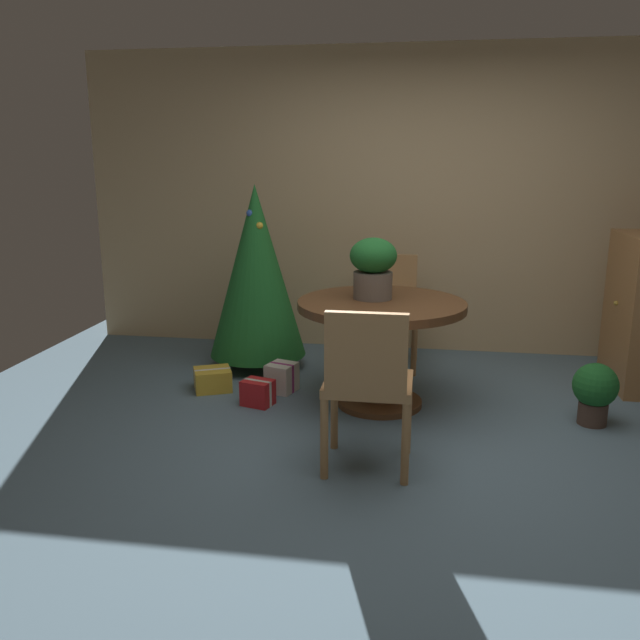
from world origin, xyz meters
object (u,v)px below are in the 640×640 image
object	(u,v)px
round_dining_table	(381,331)
gift_box_gold	(213,379)
wooden_chair_near	(367,379)
flower_vase	(373,265)
gift_box_cream	(282,377)
holiday_tree	(256,271)
potted_plant	(595,390)
gift_box_red	(258,393)
wooden_chair_far	(389,304)

from	to	relation	value
round_dining_table	gift_box_gold	distance (m)	1.33
round_dining_table	wooden_chair_near	distance (m)	1.02
flower_vase	gift_box_cream	bearing A→B (deg)	172.76
holiday_tree	gift_box_gold	distance (m)	0.96
gift_box_gold	holiday_tree	bearing A→B (deg)	72.24
holiday_tree	potted_plant	bearing A→B (deg)	-19.10
gift_box_red	potted_plant	distance (m)	2.23
holiday_tree	gift_box_cream	size ratio (longest dim) A/B	5.92
wooden_chair_near	gift_box_red	distance (m)	1.30
gift_box_red	gift_box_gold	world-z (taller)	gift_box_red
flower_vase	gift_box_cream	xyz separation A→B (m)	(-0.66, 0.08, -0.86)
wooden_chair_near	holiday_tree	xyz separation A→B (m)	(-1.05, 1.74, 0.26)
flower_vase	wooden_chair_far	world-z (taller)	flower_vase
round_dining_table	gift_box_cream	xyz separation A→B (m)	(-0.73, 0.16, -0.43)
gift_box_cream	potted_plant	world-z (taller)	potted_plant
round_dining_table	gift_box_cream	size ratio (longest dim) A/B	4.55
flower_vase	wooden_chair_near	bearing A→B (deg)	-86.44
holiday_tree	gift_box_red	bearing A→B (deg)	-75.93
potted_plant	holiday_tree	bearing A→B (deg)	160.90
flower_vase	wooden_chair_near	distance (m)	1.18
holiday_tree	gift_box_gold	xyz separation A→B (m)	(-0.19, -0.61, -0.72)
wooden_chair_near	holiday_tree	world-z (taller)	holiday_tree
holiday_tree	potted_plant	world-z (taller)	holiday_tree
gift_box_cream	gift_box_gold	distance (m)	0.52
wooden_chair_near	gift_box_red	world-z (taller)	wooden_chair_near
round_dining_table	gift_box_gold	size ratio (longest dim) A/B	3.38
gift_box_cream	potted_plant	size ratio (longest dim) A/B	0.61
gift_box_red	potted_plant	size ratio (longest dim) A/B	0.59
holiday_tree	gift_box_red	world-z (taller)	holiday_tree
wooden_chair_near	holiday_tree	distance (m)	2.05
gift_box_red	flower_vase	bearing A→B (deg)	15.55
round_dining_table	gift_box_cream	distance (m)	0.86
round_dining_table	wooden_chair_near	world-z (taller)	wooden_chair_near
gift_box_gold	gift_box_cream	bearing A→B (deg)	5.49
flower_vase	gift_box_red	bearing A→B (deg)	-164.45
round_dining_table	gift_box_gold	bearing A→B (deg)	175.00
holiday_tree	potted_plant	xyz separation A→B (m)	(2.44, -0.84, -0.56)
wooden_chair_far	potted_plant	world-z (taller)	wooden_chair_far
flower_vase	potted_plant	distance (m)	1.64
flower_vase	gift_box_gold	size ratio (longest dim) A/B	1.23
holiday_tree	gift_box_cream	xyz separation A→B (m)	(0.32, -0.56, -0.69)
gift_box_red	wooden_chair_near	bearing A→B (deg)	-46.48
round_dining_table	holiday_tree	world-z (taller)	holiday_tree
flower_vase	gift_box_gold	distance (m)	1.48
gift_box_gold	round_dining_table	bearing A→B (deg)	-5.00
wooden_chair_far	wooden_chair_near	size ratio (longest dim) A/B	0.98
holiday_tree	gift_box_red	distance (m)	1.13
wooden_chair_far	gift_box_red	distance (m)	1.44
wooden_chair_near	gift_box_gold	xyz separation A→B (m)	(-1.25, 1.13, -0.46)
wooden_chair_far	holiday_tree	xyz separation A→B (m)	(-1.05, -0.23, 0.28)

